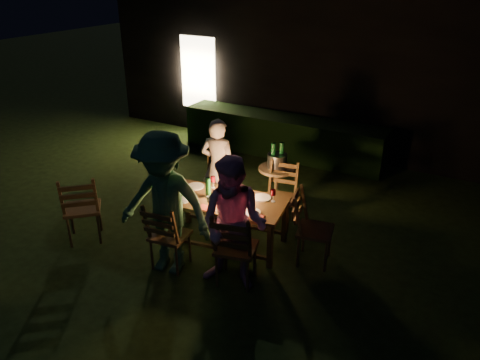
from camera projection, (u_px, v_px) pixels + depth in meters
The scene contains 29 objects.
garden_envelope at pixel (347, 60), 10.69m from camera, with size 40.00×40.00×3.20m.
dining_table at pixel (225, 204), 6.33m from camera, with size 1.75×1.05×0.68m.
chair_near_left at pixel (170, 246), 5.96m from camera, with size 0.50×0.53×0.99m.
chair_near_right at pixel (236, 260), 5.66m from camera, with size 0.57×0.60×1.05m.
chair_far_left at pixel (218, 197), 7.27m from camera, with size 0.52×0.54×0.93m.
chair_far_right at pixel (279, 207), 6.94m from camera, with size 0.51×0.53×0.98m.
chair_end at pixel (313, 241), 6.06m from camera, with size 0.57×0.55×1.03m.
chair_spare at pixel (84, 219), 6.54m from camera, with size 0.70×0.70×1.07m.
person_house_side at pixel (218, 167), 7.11m from camera, with size 0.56×0.37×1.53m, color beige.
person_opp_right at pixel (234, 225), 5.40m from camera, with size 0.81×0.63×1.67m, color #E19BC6.
person_opp_left at pixel (165, 204), 5.65m from camera, with size 1.20×0.69×1.86m, color #346946.
lantern at pixel (230, 188), 6.26m from camera, with size 0.16×0.16×0.35m.
plate_far_left at pixel (195, 186), 6.67m from camera, with size 0.25×0.25×0.01m, color white.
plate_near_left at pixel (181, 199), 6.29m from camera, with size 0.25×0.25×0.01m, color white.
plate_far_right at pixel (262, 198), 6.34m from camera, with size 0.25×0.25×0.01m, color white.
plate_near_right at pixel (251, 212), 5.97m from camera, with size 0.25×0.25×0.01m, color white.
wineglass_a at pixel (213, 182), 6.60m from camera, with size 0.06×0.06×0.18m, color #59070F, non-canonical shape.
wineglass_b at pixel (173, 189), 6.40m from camera, with size 0.06×0.06×0.18m, color #59070F, non-canonical shape.
wineglass_c at pixel (238, 207), 5.93m from camera, with size 0.06×0.06×0.18m, color #59070F, non-canonical shape.
wineglass_d at pixel (273, 196), 6.22m from camera, with size 0.06×0.06×0.18m, color #59070F, non-canonical shape.
wineglass_e at pixel (209, 202), 6.04m from camera, with size 0.06×0.06×0.18m, color silver, non-canonical shape.
bottle_table at pixel (208, 187), 6.33m from camera, with size 0.07×0.07×0.28m, color #0F471E.
napkin_left at pixel (205, 208), 6.08m from camera, with size 0.18×0.14×0.01m, color red.
napkin_right at pixel (256, 217), 5.87m from camera, with size 0.18×0.14×0.01m, color red.
phone at pixel (174, 201), 6.25m from camera, with size 0.14×0.07×0.01m, color black.
side_table at pixel (277, 173), 7.16m from camera, with size 0.56×0.56×0.75m.
ice_bucket at pixel (277, 161), 7.08m from camera, with size 0.30×0.30×0.22m, color #A5A8AD.
bottle_bucket_a at pixel (273, 158), 7.05m from camera, with size 0.07×0.07×0.32m, color #0F471E.
bottle_bucket_b at pixel (281, 158), 7.06m from camera, with size 0.07×0.07×0.32m, color #0F471E.
Camera 1 is at (3.16, -4.51, 3.57)m, focal length 35.00 mm.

